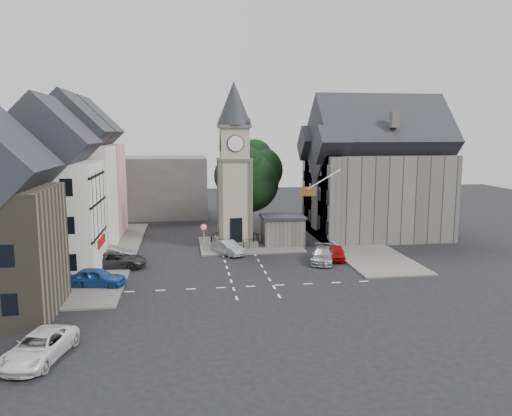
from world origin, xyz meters
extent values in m
plane|color=black|center=(0.00, 0.00, 0.00)|extent=(120.00, 120.00, 0.00)
cube|color=#595651|center=(-12.50, 6.00, 0.07)|extent=(6.00, 30.00, 0.14)
cube|color=#595651|center=(12.00, 8.00, 0.07)|extent=(6.00, 26.00, 0.14)
cube|color=#595651|center=(1.50, 8.00, 0.08)|extent=(10.00, 8.00, 0.16)
cube|color=silver|center=(0.00, -5.50, 0.01)|extent=(20.00, 8.00, 0.01)
cube|color=#4C4944|center=(0.00, 8.00, 0.35)|extent=(4.20, 4.20, 0.70)
torus|color=black|center=(0.00, 8.00, 1.08)|extent=(4.86, 4.86, 0.06)
cube|color=#AEA38C|center=(0.00, 8.00, 4.70)|extent=(3.00, 3.00, 8.00)
cube|color=black|center=(0.00, 6.55, 1.90)|extent=(1.20, 0.25, 2.40)
cube|color=#4C4944|center=(0.00, 8.00, 8.70)|extent=(3.30, 3.30, 0.25)
cube|color=#AEA38C|center=(0.00, 8.00, 10.30)|extent=(2.70, 2.70, 3.20)
cylinder|color=white|center=(0.00, 6.60, 10.30)|extent=(1.50, 0.12, 1.50)
cube|color=#4C4944|center=(0.00, 8.00, 11.90)|extent=(3.10, 3.10, 0.30)
cone|color=#202228|center=(0.00, 8.00, 14.15)|extent=(3.40, 3.40, 4.20)
cube|color=#585651|center=(4.80, 7.50, 1.40)|extent=(4.00, 3.00, 2.80)
cube|color=#202228|center=(4.80, 7.50, 2.95)|extent=(4.30, 3.30, 0.25)
cylinder|color=black|center=(2.00, 13.00, 2.20)|extent=(0.70, 0.70, 4.40)
cylinder|color=black|center=(-3.20, 5.50, 1.25)|extent=(0.10, 0.10, 2.50)
cone|color=#A50C0C|center=(-3.20, 5.40, 2.50)|extent=(0.70, 0.06, 0.70)
cone|color=white|center=(-3.20, 5.38, 2.50)|extent=(0.54, 0.04, 0.54)
cube|color=tan|center=(-15.50, 16.00, 5.00)|extent=(7.50, 7.00, 10.00)
cube|color=beige|center=(-15.50, 8.00, 5.00)|extent=(7.50, 7.00, 10.00)
cube|color=silver|center=(-15.50, 0.00, 4.50)|extent=(7.50, 7.00, 9.00)
cube|color=#4C4944|center=(-12.00, 28.00, 4.00)|extent=(20.00, 10.00, 8.00)
cube|color=#585651|center=(16.00, 11.00, 4.50)|extent=(14.00, 10.00, 9.00)
cube|color=#585651|center=(9.80, 7.50, 4.50)|extent=(1.60, 4.40, 9.00)
cube|color=#585651|center=(9.80, 14.50, 4.50)|extent=(1.60, 4.40, 9.00)
cube|color=#585651|center=(9.20, 10.00, 0.45)|extent=(0.40, 16.00, 0.90)
cylinder|color=white|center=(8.00, 4.00, 7.00)|extent=(3.17, 0.10, 1.89)
plane|color=#B21414|center=(6.60, 4.00, 5.90)|extent=(1.40, 0.00, 1.40)
imported|color=#1A4691|center=(-11.50, -4.01, 0.73)|extent=(4.54, 2.53, 1.46)
imported|color=#929399|center=(-11.50, 3.28, 0.72)|extent=(4.45, 1.72, 1.45)
imported|color=#2A2A2C|center=(-10.69, 1.14, 0.68)|extent=(5.04, 2.56, 1.36)
imported|color=#999DA2|center=(-1.00, 4.50, 0.66)|extent=(3.19, 4.15, 1.31)
imported|color=#A0A4A7|center=(7.00, 0.50, 0.65)|extent=(3.13, 4.84, 1.31)
imported|color=#99080A|center=(8.50, 1.22, 0.62)|extent=(2.31, 3.88, 1.24)
imported|color=white|center=(-12.32, -15.98, 0.68)|extent=(3.37, 5.31, 1.37)
imported|color=#C1B4A0|center=(11.15, 6.49, 0.80)|extent=(0.68, 0.68, 1.60)
camera|label=1|loc=(-4.90, -40.99, 11.40)|focal=35.00mm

